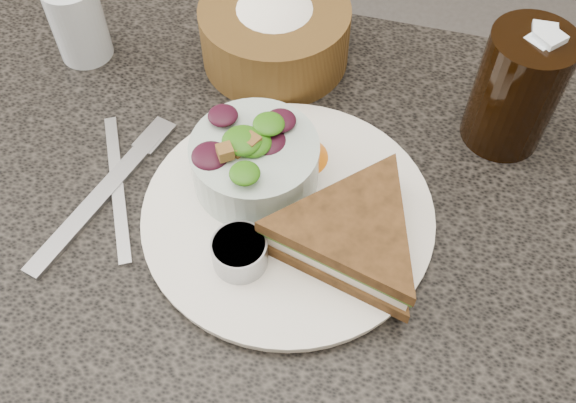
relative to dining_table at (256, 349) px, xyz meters
The scene contains 11 objects.
dining_table is the anchor object (origin of this frame).
dinner_plate 0.38m from the dining_table, ahead, with size 0.30×0.30×0.01m, color silver.
sandwich 0.43m from the dining_table, ahead, with size 0.19×0.19×0.05m, color brown, non-canonical shape.
salad_bowl 0.43m from the dining_table, 82.28° to the left, with size 0.13×0.13×0.08m, color #A5BBB1, non-canonical shape.
dressing_ramekin 0.41m from the dining_table, 72.39° to the right, with size 0.05×0.05×0.03m, color gray.
orange_wedge 0.41m from the dining_table, 61.03° to the left, with size 0.06×0.06×0.03m, color orange.
fork 0.41m from the dining_table, behind, with size 0.02×0.21×0.01m, color #A2A3A7.
knife 0.40m from the dining_table, behind, with size 0.01×0.20×0.00m, color #B1B3B5.
bread_basket 0.49m from the dining_table, 97.27° to the left, with size 0.18×0.18×0.10m, color brown, non-canonical shape.
cola_glass 0.55m from the dining_table, 36.07° to the left, with size 0.09×0.09×0.15m, color black, non-canonical shape.
water_glass 0.53m from the dining_table, 145.01° to the left, with size 0.07×0.07×0.10m, color silver.
Camera 1 is at (0.15, -0.35, 1.31)m, focal length 40.00 mm.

